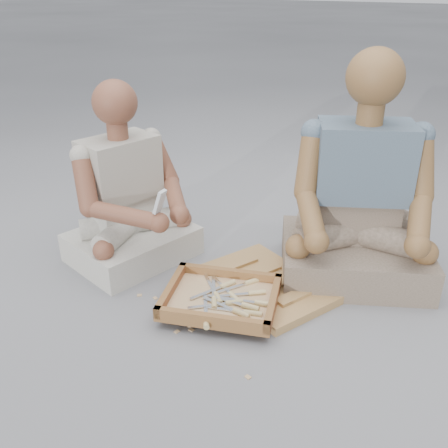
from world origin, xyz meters
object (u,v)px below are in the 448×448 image
Objects in this scene: carved_panel at (266,284)px; craftsman at (128,203)px; tool_tray at (221,298)px; companion at (359,207)px.

craftsman reaches higher than carved_panel.
tool_tray is (-0.07, -0.24, 0.04)m from carved_panel.
companion reaches higher than tool_tray.
tool_tray reaches higher than carved_panel.
carved_panel is 0.67× the size of craftsman.
craftsman is (-0.60, 0.13, 0.23)m from tool_tray.
companion is at bearing 127.26° from craftsman.
companion is (0.94, 0.45, 0.04)m from craftsman.
craftsman reaches higher than tool_tray.
craftsman is at bearing 167.71° from tool_tray.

